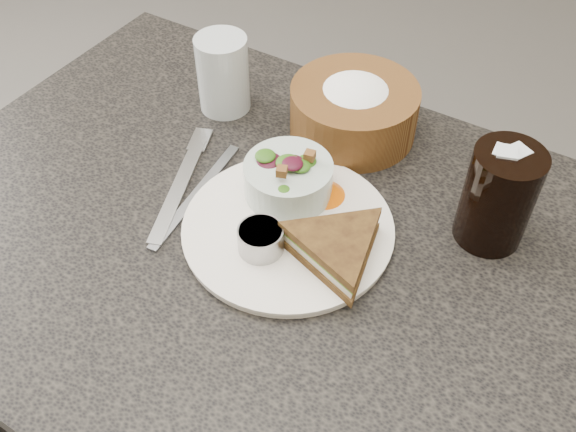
# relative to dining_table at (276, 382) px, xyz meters

# --- Properties ---
(dining_table) EXTENTS (1.00, 0.70, 0.75)m
(dining_table) POSITION_rel_dining_table_xyz_m (0.00, 0.00, 0.00)
(dining_table) COLOR black
(dining_table) RESTS_ON floor
(dinner_plate) EXTENTS (0.27, 0.27, 0.01)m
(dinner_plate) POSITION_rel_dining_table_xyz_m (0.01, 0.02, 0.38)
(dinner_plate) COLOR silver
(dinner_plate) RESTS_ON dining_table
(sandwich) EXTENTS (0.19, 0.19, 0.04)m
(sandwich) POSITION_rel_dining_table_xyz_m (0.09, 0.00, 0.41)
(sandwich) COLOR brown
(sandwich) RESTS_ON dinner_plate
(salad_bowl) EXTENTS (0.12, 0.12, 0.07)m
(salad_bowl) POSITION_rel_dining_table_xyz_m (-0.02, 0.07, 0.42)
(salad_bowl) COLOR #AEC1B7
(salad_bowl) RESTS_ON dinner_plate
(dressing_ramekin) EXTENTS (0.06, 0.06, 0.03)m
(dressing_ramekin) POSITION_rel_dining_table_xyz_m (0.00, -0.03, 0.40)
(dressing_ramekin) COLOR gray
(dressing_ramekin) RESTS_ON dinner_plate
(orange_wedge) EXTENTS (0.08, 0.08, 0.03)m
(orange_wedge) POSITION_rel_dining_table_xyz_m (0.03, 0.09, 0.40)
(orange_wedge) COLOR #EA5F04
(orange_wedge) RESTS_ON dinner_plate
(fork) EXTENTS (0.09, 0.20, 0.01)m
(fork) POSITION_rel_dining_table_xyz_m (-0.15, 0.01, 0.38)
(fork) COLOR #AEB0B2
(fork) RESTS_ON dining_table
(knife) EXTENTS (0.04, 0.22, 0.00)m
(knife) POSITION_rel_dining_table_xyz_m (-0.13, 0.01, 0.38)
(knife) COLOR #999DA4
(knife) RESTS_ON dining_table
(bread_basket) EXTENTS (0.23, 0.23, 0.10)m
(bread_basket) POSITION_rel_dining_table_xyz_m (-0.01, 0.24, 0.43)
(bread_basket) COLOR brown
(bread_basket) RESTS_ON dining_table
(cola_glass) EXTENTS (0.09, 0.09, 0.15)m
(cola_glass) POSITION_rel_dining_table_xyz_m (0.23, 0.15, 0.45)
(cola_glass) COLOR black
(cola_glass) RESTS_ON dining_table
(water_glass) EXTENTS (0.10, 0.10, 0.12)m
(water_glass) POSITION_rel_dining_table_xyz_m (-0.21, 0.19, 0.43)
(water_glass) COLOR #B2BCBF
(water_glass) RESTS_ON dining_table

